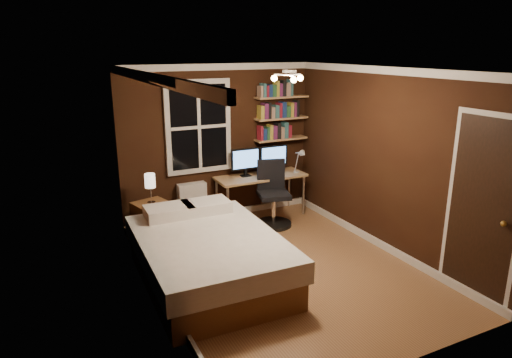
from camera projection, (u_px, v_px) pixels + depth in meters
name	position (u px, v px, depth m)	size (l,w,h in m)	color
floor	(282.00, 268.00, 5.88)	(4.20, 4.20, 0.00)	brown
wall_back	(219.00, 143.00, 7.34)	(3.20, 0.04, 2.50)	black
wall_left	(153.00, 193.00, 4.85)	(0.04, 4.20, 2.50)	black
wall_right	(385.00, 161.00, 6.22)	(0.04, 4.20, 2.50)	black
ceiling	(285.00, 69.00, 5.19)	(3.20, 4.20, 0.02)	white
window	(198.00, 127.00, 7.08)	(1.06, 0.06, 1.46)	silver
door	(481.00, 212.00, 4.94)	(0.03, 0.82, 2.05)	black
door_knob	(504.00, 224.00, 4.67)	(0.06, 0.06, 0.06)	gold
ceiling_fixture	(289.00, 79.00, 5.13)	(0.44, 0.44, 0.18)	beige
bookshelf_lower	(281.00, 139.00, 7.70)	(0.92, 0.22, 0.03)	#A2794E
books_row_lower	(281.00, 131.00, 7.66)	(0.54, 0.16, 0.23)	maroon
bookshelf_middle	(281.00, 118.00, 7.60)	(0.92, 0.22, 0.03)	#A2794E
books_row_middle	(282.00, 110.00, 7.57)	(0.66, 0.16, 0.23)	navy
bookshelf_upper	(282.00, 97.00, 7.50)	(0.92, 0.22, 0.03)	#A2794E
books_row_upper	(282.00, 89.00, 7.47)	(0.60, 0.16, 0.23)	#275C32
bed	(208.00, 257.00, 5.48)	(1.63, 2.22, 0.74)	brown
nightstand	(153.00, 222.00, 6.64)	(0.47, 0.47, 0.58)	brown
bedside_lamp	(150.00, 189.00, 6.50)	(0.15, 0.15, 0.43)	beige
radiator	(192.00, 204.00, 7.27)	(0.45, 0.16, 0.68)	silver
desk	(261.00, 179.00, 7.51)	(1.50, 0.56, 0.71)	#A2794E
monitor_left	(246.00, 162.00, 7.39)	(0.50, 0.12, 0.46)	black
monitor_right	(273.00, 159.00, 7.61)	(0.50, 0.12, 0.46)	black
desk_lamp	(299.00, 161.00, 7.54)	(0.14, 0.32, 0.44)	silver
office_chair	(273.00, 201.00, 7.23)	(0.57, 0.57, 1.04)	black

